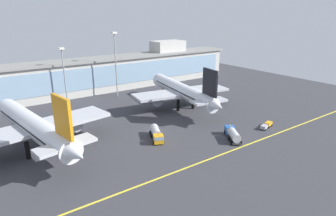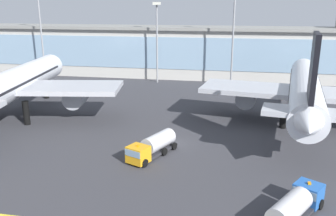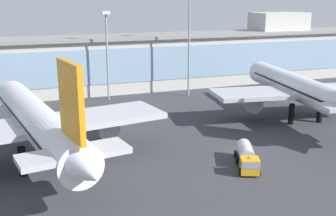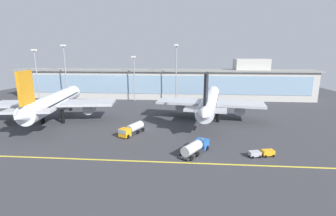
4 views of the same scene
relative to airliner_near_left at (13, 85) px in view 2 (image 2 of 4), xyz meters
The scene contains 9 objects.
ground_plane 32.17m from the airliner_near_left, 12.17° to the right, with size 205.47×205.47×0.00m, color #38383D.
terminal_building 56.76m from the airliner_near_left, 55.25° to the left, with size 149.77×14.00×19.76m.
airliner_near_left is the anchor object (origin of this frame).
airliner_near_right 51.83m from the airliner_near_left, ahead, with size 36.63×48.65×17.21m.
fuel_tanker_truck 51.82m from the airliner_near_left, 27.11° to the right, with size 6.86×8.96×2.90m.
baggage_tug_near 31.21m from the airliner_near_left, 22.36° to the right, with size 5.91×9.26×2.90m.
apron_light_mast_centre 39.38m from the airliner_near_left, 111.38° to the left, with size 1.80×1.80×26.30m.
apron_light_mast_east 52.30m from the airliner_near_left, 41.17° to the left, with size 1.80×1.80×26.21m.
apron_light_mast_far_east 41.99m from the airliner_near_left, 63.08° to the left, with size 1.80×1.80×21.19m.
Camera 2 is at (8.35, -49.34, 20.29)m, focal length 37.69 mm.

